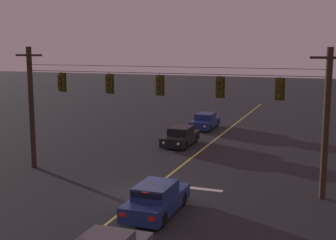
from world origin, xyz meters
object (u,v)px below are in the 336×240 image
at_px(traffic_light_leftmost, 61,82).
at_px(traffic_light_centre, 159,85).
at_px(car_waiting_near_lane, 156,199).
at_px(car_oncoming_trailing, 205,121).
at_px(traffic_light_right_inner, 220,87).
at_px(car_oncoming_lead, 181,137).
at_px(traffic_light_rightmost, 280,89).
at_px(traffic_light_left_inner, 109,84).

bearing_deg(traffic_light_leftmost, traffic_light_centre, 0.00).
relative_size(car_waiting_near_lane, car_oncoming_trailing, 0.98).
height_order(traffic_light_leftmost, traffic_light_right_inner, same).
distance_m(car_waiting_near_lane, car_oncoming_lead, 14.30).
distance_m(traffic_light_centre, car_oncoming_trailing, 17.41).
distance_m(traffic_light_right_inner, car_waiting_near_lane, 6.81).
relative_size(traffic_light_leftmost, traffic_light_right_inner, 1.00).
xyz_separation_m(traffic_light_centre, traffic_light_right_inner, (3.32, 0.00, 0.00)).
relative_size(traffic_light_leftmost, car_oncoming_trailing, 0.28).
bearing_deg(car_oncoming_trailing, traffic_light_rightmost, -63.48).
distance_m(traffic_light_left_inner, car_oncoming_lead, 10.39).
height_order(traffic_light_leftmost, traffic_light_rightmost, same).
bearing_deg(traffic_light_left_inner, car_oncoming_lead, 82.68).
height_order(traffic_light_rightmost, car_oncoming_lead, traffic_light_rightmost).
relative_size(traffic_light_left_inner, traffic_light_right_inner, 1.00).
bearing_deg(traffic_light_rightmost, traffic_light_left_inner, 180.00).
bearing_deg(car_waiting_near_lane, car_oncoming_trailing, 99.65).
relative_size(traffic_light_rightmost, car_oncoming_trailing, 0.28).
bearing_deg(traffic_light_right_inner, car_oncoming_trailing, 107.64).
height_order(traffic_light_right_inner, car_oncoming_trailing, traffic_light_right_inner).
bearing_deg(car_oncoming_trailing, car_waiting_near_lane, -80.35).
bearing_deg(traffic_light_rightmost, car_waiting_near_lane, -135.13).
bearing_deg(traffic_light_rightmost, car_oncoming_trailing, 116.52).
distance_m(traffic_light_left_inner, car_waiting_near_lane, 8.08).
distance_m(traffic_light_left_inner, car_oncoming_trailing, 17.33).
height_order(traffic_light_centre, traffic_light_rightmost, same).
xyz_separation_m(traffic_light_leftmost, traffic_light_centre, (6.13, 0.00, 0.00)).
xyz_separation_m(traffic_light_left_inner, traffic_light_right_inner, (6.34, 0.00, 0.00)).
height_order(traffic_light_left_inner, traffic_light_centre, same).
height_order(car_waiting_near_lane, car_oncoming_lead, same).
xyz_separation_m(traffic_light_right_inner, car_oncoming_trailing, (-5.29, 16.65, -4.67)).
xyz_separation_m(traffic_light_leftmost, traffic_light_left_inner, (3.10, 0.00, 0.00)).
bearing_deg(traffic_light_rightmost, traffic_light_right_inner, 180.00).
bearing_deg(traffic_light_left_inner, traffic_light_right_inner, 0.00).
height_order(traffic_light_leftmost, traffic_light_left_inner, same).
xyz_separation_m(car_waiting_near_lane, car_oncoming_trailing, (-3.62, 21.32, -0.00)).
bearing_deg(traffic_light_leftmost, traffic_light_right_inner, 0.00).
relative_size(traffic_light_left_inner, car_waiting_near_lane, 0.28).
distance_m(traffic_light_left_inner, traffic_light_right_inner, 6.34).
bearing_deg(traffic_light_right_inner, traffic_light_leftmost, 180.00).
distance_m(traffic_light_centre, car_waiting_near_lane, 6.80).
height_order(traffic_light_leftmost, traffic_light_centre, same).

